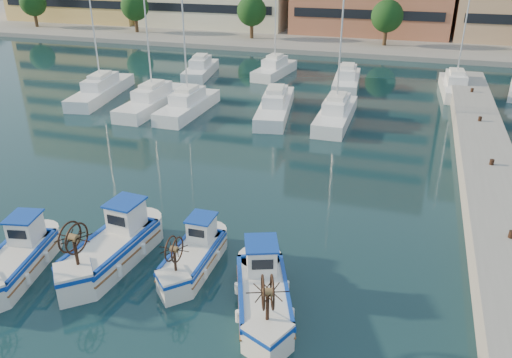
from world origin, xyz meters
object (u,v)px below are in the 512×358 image
at_px(fishing_boat_a, 16,258).
at_px(fishing_boat_c, 194,254).
at_px(fishing_boat_d, 263,292).
at_px(fishing_boat_b, 113,246).

distance_m(fishing_boat_a, fishing_boat_c, 7.09).
bearing_deg(fishing_boat_d, fishing_boat_c, 134.08).
bearing_deg(fishing_boat_c, fishing_boat_d, -25.66).
height_order(fishing_boat_a, fishing_boat_b, fishing_boat_b).
bearing_deg(fishing_boat_d, fishing_boat_b, 151.23).
bearing_deg(fishing_boat_d, fishing_boat_a, 164.35).
bearing_deg(fishing_boat_a, fishing_boat_c, 8.98).
height_order(fishing_boat_a, fishing_boat_d, fishing_boat_d).
distance_m(fishing_boat_b, fishing_boat_d, 6.88).
relative_size(fishing_boat_a, fishing_boat_c, 1.13).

